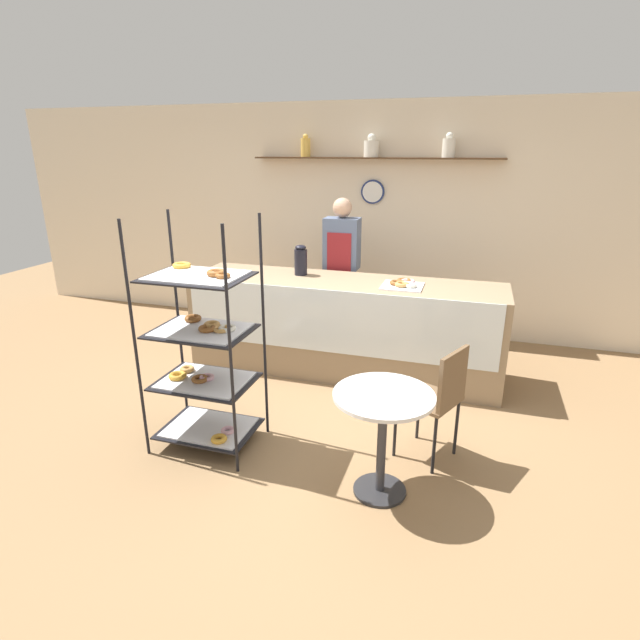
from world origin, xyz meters
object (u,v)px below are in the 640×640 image
(cafe_chair, at_px, (439,393))
(donut_tray_counter, at_px, (403,284))
(cafe_table, at_px, (383,420))
(person_worker, at_px, (341,269))
(coffee_carafe, at_px, (301,260))
(pastry_rack, at_px, (204,351))

(cafe_chair, relative_size, donut_tray_counter, 2.33)
(cafe_table, distance_m, donut_tray_counter, 1.83)
(cafe_table, bearing_deg, person_worker, 110.97)
(donut_tray_counter, bearing_deg, cafe_table, -85.15)
(coffee_carafe, height_order, donut_tray_counter, coffee_carafe)
(pastry_rack, relative_size, cafe_chair, 1.98)
(person_worker, relative_size, coffee_carafe, 5.50)
(cafe_chair, relative_size, coffee_carafe, 2.87)
(cafe_table, xyz_separation_m, donut_tray_counter, (-0.15, 1.77, 0.43))
(cafe_chair, distance_m, donut_tray_counter, 1.43)
(coffee_carafe, bearing_deg, pastry_rack, -95.16)
(cafe_table, distance_m, cafe_chair, 0.58)
(person_worker, xyz_separation_m, cafe_table, (0.91, -2.38, -0.39))
(coffee_carafe, bearing_deg, donut_tray_counter, -7.50)
(person_worker, height_order, coffee_carafe, person_worker)
(pastry_rack, distance_m, person_worker, 2.24)
(cafe_table, height_order, coffee_carafe, coffee_carafe)
(cafe_table, bearing_deg, donut_tray_counter, 94.85)
(cafe_chair, distance_m, coffee_carafe, 2.17)
(person_worker, relative_size, cafe_table, 2.32)
(pastry_rack, bearing_deg, cafe_chair, 9.67)
(coffee_carafe, relative_size, donut_tray_counter, 0.81)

